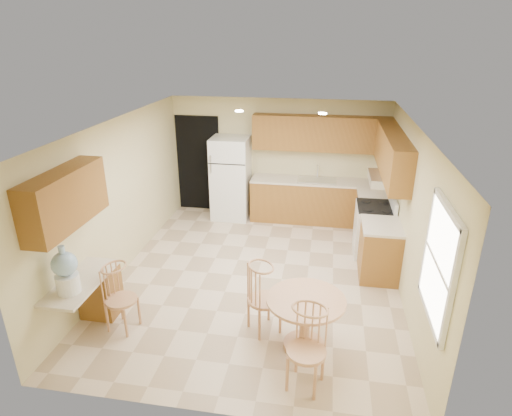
% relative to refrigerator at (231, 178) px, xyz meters
% --- Properties ---
extents(floor, '(5.50, 5.50, 0.00)m').
position_rel_refrigerator_xyz_m(floor, '(0.95, -2.40, -0.87)').
color(floor, beige).
rests_on(floor, ground).
extents(ceiling, '(4.50, 5.50, 0.02)m').
position_rel_refrigerator_xyz_m(ceiling, '(0.95, -2.40, 1.63)').
color(ceiling, white).
rests_on(ceiling, wall_back).
extents(wall_back, '(4.50, 0.02, 2.50)m').
position_rel_refrigerator_xyz_m(wall_back, '(0.95, 0.35, 0.38)').
color(wall_back, beige).
rests_on(wall_back, floor).
extents(wall_front, '(4.50, 0.02, 2.50)m').
position_rel_refrigerator_xyz_m(wall_front, '(0.95, -5.15, 0.38)').
color(wall_front, beige).
rests_on(wall_front, floor).
extents(wall_left, '(0.02, 5.50, 2.50)m').
position_rel_refrigerator_xyz_m(wall_left, '(-1.30, -2.40, 0.38)').
color(wall_left, beige).
rests_on(wall_left, floor).
extents(wall_right, '(0.02, 5.50, 2.50)m').
position_rel_refrigerator_xyz_m(wall_right, '(3.20, -2.40, 0.38)').
color(wall_right, beige).
rests_on(wall_right, floor).
extents(doorway, '(0.90, 0.02, 2.10)m').
position_rel_refrigerator_xyz_m(doorway, '(-0.80, 0.34, 0.18)').
color(doorway, black).
rests_on(doorway, floor).
extents(base_cab_back, '(2.75, 0.60, 0.87)m').
position_rel_refrigerator_xyz_m(base_cab_back, '(1.83, 0.05, -0.44)').
color(base_cab_back, '#8F5E24').
rests_on(base_cab_back, floor).
extents(counter_back, '(2.75, 0.63, 0.04)m').
position_rel_refrigerator_xyz_m(counter_back, '(1.83, 0.05, 0.02)').
color(counter_back, beige).
rests_on(counter_back, base_cab_back).
extents(base_cab_right_a, '(0.60, 0.59, 0.87)m').
position_rel_refrigerator_xyz_m(base_cab_right_a, '(2.90, -0.54, -0.44)').
color(base_cab_right_a, '#8F5E24').
rests_on(base_cab_right_a, floor).
extents(counter_right_a, '(0.63, 0.59, 0.04)m').
position_rel_refrigerator_xyz_m(counter_right_a, '(2.90, -0.54, 0.02)').
color(counter_right_a, beige).
rests_on(counter_right_a, base_cab_right_a).
extents(base_cab_right_b, '(0.60, 0.80, 0.87)m').
position_rel_refrigerator_xyz_m(base_cab_right_b, '(2.90, -2.00, -0.44)').
color(base_cab_right_b, '#8F5E24').
rests_on(base_cab_right_b, floor).
extents(counter_right_b, '(0.63, 0.80, 0.04)m').
position_rel_refrigerator_xyz_m(counter_right_b, '(2.90, -2.00, 0.02)').
color(counter_right_b, beige).
rests_on(counter_right_b, base_cab_right_b).
extents(upper_cab_back, '(2.75, 0.33, 0.70)m').
position_rel_refrigerator_xyz_m(upper_cab_back, '(1.83, 0.19, 0.98)').
color(upper_cab_back, '#8F5E24').
rests_on(upper_cab_back, wall_back).
extents(upper_cab_right, '(0.33, 2.42, 0.70)m').
position_rel_refrigerator_xyz_m(upper_cab_right, '(3.04, -1.19, 0.98)').
color(upper_cab_right, '#8F5E24').
rests_on(upper_cab_right, wall_right).
extents(upper_cab_left, '(0.33, 1.40, 0.70)m').
position_rel_refrigerator_xyz_m(upper_cab_left, '(-1.13, -4.00, 0.98)').
color(upper_cab_left, '#8F5E24').
rests_on(upper_cab_left, wall_left).
extents(sink, '(0.78, 0.44, 0.01)m').
position_rel_refrigerator_xyz_m(sink, '(1.80, 0.05, 0.04)').
color(sink, silver).
rests_on(sink, counter_back).
extents(range_hood, '(0.50, 0.76, 0.14)m').
position_rel_refrigerator_xyz_m(range_hood, '(2.95, -1.22, 0.55)').
color(range_hood, silver).
rests_on(range_hood, upper_cab_right).
extents(desk_pedestal, '(0.48, 0.42, 0.72)m').
position_rel_refrigerator_xyz_m(desk_pedestal, '(-1.05, -3.72, -0.51)').
color(desk_pedestal, '#8F5E24').
rests_on(desk_pedestal, floor).
extents(desk_top, '(0.50, 1.20, 0.04)m').
position_rel_refrigerator_xyz_m(desk_top, '(-1.05, -4.10, -0.12)').
color(desk_top, beige).
rests_on(desk_top, desk_pedestal).
extents(window, '(0.06, 1.12, 1.30)m').
position_rel_refrigerator_xyz_m(window, '(3.18, -4.25, 0.63)').
color(window, white).
rests_on(window, wall_right).
extents(can_light_a, '(0.14, 0.14, 0.02)m').
position_rel_refrigerator_xyz_m(can_light_a, '(0.45, -1.20, 1.61)').
color(can_light_a, white).
rests_on(can_light_a, ceiling).
extents(can_light_b, '(0.14, 0.14, 0.02)m').
position_rel_refrigerator_xyz_m(can_light_b, '(1.85, -1.20, 1.61)').
color(can_light_b, white).
rests_on(can_light_b, ceiling).
extents(refrigerator, '(0.77, 0.75, 1.74)m').
position_rel_refrigerator_xyz_m(refrigerator, '(0.00, 0.00, 0.00)').
color(refrigerator, white).
rests_on(refrigerator, floor).
extents(stove, '(0.65, 0.76, 1.09)m').
position_rel_refrigerator_xyz_m(stove, '(2.88, -1.22, -0.40)').
color(stove, white).
rests_on(stove, floor).
extents(dining_table, '(0.97, 0.97, 0.72)m').
position_rel_refrigerator_xyz_m(dining_table, '(1.82, -3.95, -0.40)').
color(dining_table, tan).
rests_on(dining_table, floor).
extents(chair_table_a, '(0.44, 0.55, 0.99)m').
position_rel_refrigerator_xyz_m(chair_table_a, '(1.27, -3.80, -0.27)').
color(chair_table_a, tan).
rests_on(chair_table_a, floor).
extents(chair_table_b, '(0.44, 0.47, 1.00)m').
position_rel_refrigerator_xyz_m(chair_table_b, '(1.87, -4.70, -0.26)').
color(chair_table_b, tan).
rests_on(chair_table_b, floor).
extents(chair_desk, '(0.41, 0.53, 0.93)m').
position_rel_refrigerator_xyz_m(chair_desk, '(-0.60, -4.07, -0.30)').
color(chair_desk, tan).
rests_on(chair_desk, floor).
extents(water_crock, '(0.30, 0.30, 0.63)m').
position_rel_refrigerator_xyz_m(water_crock, '(-1.05, -4.36, 0.18)').
color(water_crock, white).
rests_on(water_crock, desk_top).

